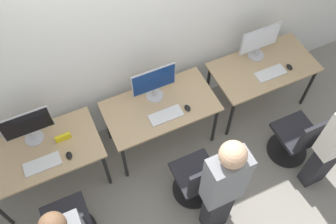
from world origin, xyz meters
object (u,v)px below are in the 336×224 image
object	(u,v)px
monitor_left	(27,126)
monitor_center	(154,82)
keyboard_left	(42,164)
keyboard_center	(166,115)
mouse_left	(69,155)
mouse_right	(289,67)
person_right	(336,143)
mouse_center	(187,108)
keyboard_right	(271,73)
monitor_right	(260,41)
person_center	(222,188)
office_chair_right	(297,139)
office_chair_center	(197,180)

from	to	relation	value
monitor_left	monitor_center	world-z (taller)	same
keyboard_left	keyboard_center	size ratio (longest dim) A/B	1.00
monitor_left	mouse_left	size ratio (longest dim) A/B	5.57
mouse_right	person_right	bearing A→B (deg)	-102.41
mouse_right	monitor_center	bearing A→B (deg)	169.49
monitor_left	mouse_center	distance (m)	1.65
mouse_center	keyboard_center	bearing A→B (deg)	176.83
keyboard_right	monitor_right	bearing A→B (deg)	90.00
mouse_left	person_center	xyz separation A→B (m)	(1.16, -1.01, 0.19)
office_chair_right	monitor_right	bearing A→B (deg)	88.77
office_chair_right	keyboard_right	bearing A→B (deg)	88.23
mouse_center	office_chair_center	xyz separation A→B (m)	(-0.20, -0.66, -0.37)
monitor_left	office_chair_right	xyz separation A→B (m)	(2.67, -1.03, -0.59)
keyboard_left	keyboard_center	distance (m)	1.35
keyboard_left	monitor_center	xyz separation A→B (m)	(1.35, 0.31, 0.23)
mouse_center	person_right	size ratio (longest dim) A/B	0.06
monitor_left	mouse_left	distance (m)	0.50
monitor_center	keyboard_right	world-z (taller)	monitor_center
monitor_left	keyboard_center	xyz separation A→B (m)	(1.35, -0.32, -0.23)
monitor_center	keyboard_center	xyz separation A→B (m)	(0.00, -0.30, -0.23)
mouse_center	monitor_right	size ratio (longest dim) A/B	0.18
office_chair_center	person_center	distance (m)	0.67
person_center	person_right	distance (m)	1.29
keyboard_center	person_right	world-z (taller)	person_right
monitor_left	keyboard_center	size ratio (longest dim) A/B	1.37
keyboard_left	office_chair_right	bearing A→B (deg)	-14.66
keyboard_center	office_chair_center	world-z (taller)	office_chair_center
keyboard_center	person_right	bearing A→B (deg)	-38.26
mouse_right	office_chair_right	xyz separation A→B (m)	(-0.27, -0.71, -0.37)
monitor_center	monitor_left	bearing A→B (deg)	179.05
mouse_left	mouse_center	xyz separation A→B (m)	(1.33, 0.02, 0.00)
monitor_left	office_chair_center	bearing A→B (deg)	-35.41
keyboard_center	monitor_right	distance (m)	1.41
mouse_right	person_right	xyz separation A→B (m)	(-0.24, -1.08, 0.11)
keyboard_right	office_chair_right	size ratio (longest dim) A/B	0.40
keyboard_left	mouse_left	size ratio (longest dim) A/B	4.05
mouse_center	mouse_right	world-z (taller)	same
office_chair_center	person_center	bearing A→B (deg)	-86.57
keyboard_left	office_chair_center	size ratio (longest dim) A/B	0.40
mouse_center	keyboard_left	bearing A→B (deg)	179.80
monitor_right	person_right	distance (m)	1.42
mouse_center	office_chair_right	xyz separation A→B (m)	(1.07, -0.69, -0.37)
mouse_left	office_chair_center	bearing A→B (deg)	-29.58
office_chair_right	person_right	size ratio (longest dim) A/B	0.58
person_center	mouse_left	bearing A→B (deg)	138.89
mouse_center	office_chair_right	size ratio (longest dim) A/B	0.10
monitor_right	mouse_right	xyz separation A→B (m)	(0.25, -0.33, -0.22)
keyboard_left	person_right	distance (m)	2.91
keyboard_left	person_center	distance (m)	1.77
office_chair_center	person_center	xyz separation A→B (m)	(0.02, -0.37, 0.56)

